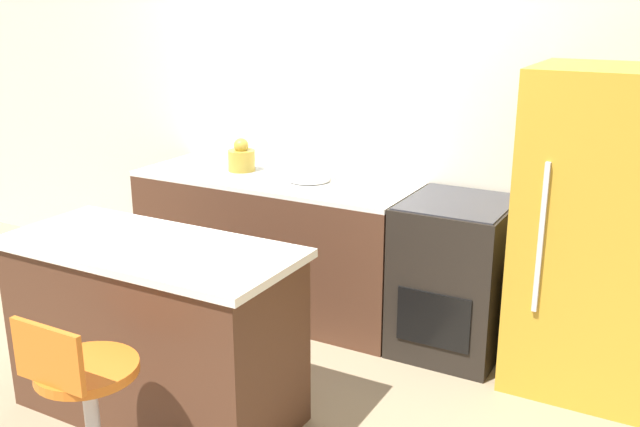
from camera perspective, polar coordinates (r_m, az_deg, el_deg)
The scene contains 9 objects.
ground_plane at distance 4.43m, azimuth -2.91°, elevation -9.65°, with size 14.00×14.00×0.00m, color #998466.
wall_back at distance 4.63m, azimuth 1.51°, elevation 8.46°, with size 8.00×0.06×2.60m.
back_counter at distance 4.67m, azimuth -3.60°, elevation -2.34°, with size 1.82×0.66×0.89m.
kitchen_island at distance 3.57m, azimuth -13.08°, elevation -9.07°, with size 1.44×0.65×0.89m.
oven_range at distance 4.18m, azimuth 10.71°, elevation -4.95°, with size 0.59×0.67×0.89m.
refrigerator at distance 3.89m, azimuth 21.26°, elevation -1.44°, with size 0.74×0.72×1.67m.
stool_chair at distance 3.04m, azimuth -18.20°, elevation -14.63°, with size 0.40×0.40×0.85m.
kettle at distance 4.68m, azimuth -6.30°, elevation 4.45°, with size 0.18×0.18×0.21m.
mixing_bowl at distance 4.42m, azimuth -0.89°, elevation 3.33°, with size 0.26×0.26×0.10m.
Camera 1 is at (2.11, -3.36, 1.99)m, focal length 40.00 mm.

